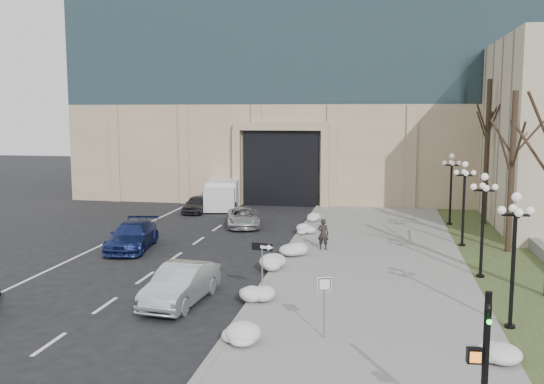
{
  "coord_description": "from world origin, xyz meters",
  "views": [
    {
      "loc": [
        3.9,
        -15.01,
        7.39
      ],
      "look_at": [
        -1.43,
        14.01,
        3.5
      ],
      "focal_mm": 40.0,
      "sensor_mm": 36.0,
      "label": 1
    }
  ],
  "objects_px": {
    "car_e": "(197,204)",
    "one_way_sign": "(266,254)",
    "pedestrian": "(323,234)",
    "box_truck": "(223,194)",
    "traffic_signal": "(483,377)",
    "keep_sign": "(324,294)",
    "lamppost_c": "(464,192)",
    "car_c": "(132,236)",
    "lamppost_b": "(483,211)",
    "lamppost_d": "(451,179)",
    "car_d": "(243,217)",
    "car_b": "(181,284)",
    "lamppost_a": "(514,242)"
  },
  "relations": [
    {
      "from": "pedestrian",
      "to": "keep_sign",
      "type": "bearing_deg",
      "value": 103.71
    },
    {
      "from": "one_way_sign",
      "to": "lamppost_d",
      "type": "bearing_deg",
      "value": 74.15
    },
    {
      "from": "car_d",
      "to": "lamppost_c",
      "type": "bearing_deg",
      "value": -30.32
    },
    {
      "from": "car_d",
      "to": "keep_sign",
      "type": "distance_m",
      "value": 20.22
    },
    {
      "from": "car_b",
      "to": "lamppost_b",
      "type": "height_order",
      "value": "lamppost_b"
    },
    {
      "from": "one_way_sign",
      "to": "lamppost_d",
      "type": "distance_m",
      "value": 20.22
    },
    {
      "from": "car_c",
      "to": "lamppost_c",
      "type": "bearing_deg",
      "value": 4.05
    },
    {
      "from": "car_d",
      "to": "lamppost_b",
      "type": "relative_size",
      "value": 0.93
    },
    {
      "from": "car_e",
      "to": "pedestrian",
      "type": "distance_m",
      "value": 15.17
    },
    {
      "from": "car_d",
      "to": "car_e",
      "type": "height_order",
      "value": "car_e"
    },
    {
      "from": "car_b",
      "to": "lamppost_c",
      "type": "xyz_separation_m",
      "value": [
        12.01,
        12.22,
        2.31
      ]
    },
    {
      "from": "car_e",
      "to": "box_truck",
      "type": "height_order",
      "value": "box_truck"
    },
    {
      "from": "pedestrian",
      "to": "box_truck",
      "type": "xyz_separation_m",
      "value": [
        -9.24,
        13.88,
        0.09
      ]
    },
    {
      "from": "one_way_sign",
      "to": "lamppost_d",
      "type": "height_order",
      "value": "lamppost_d"
    },
    {
      "from": "keep_sign",
      "to": "traffic_signal",
      "type": "height_order",
      "value": "traffic_signal"
    },
    {
      "from": "pedestrian",
      "to": "lamppost_b",
      "type": "distance_m",
      "value": 8.78
    },
    {
      "from": "car_e",
      "to": "lamppost_d",
      "type": "xyz_separation_m",
      "value": [
        17.9,
        -2.13,
        2.44
      ]
    },
    {
      "from": "one_way_sign",
      "to": "keep_sign",
      "type": "distance_m",
      "value": 4.32
    },
    {
      "from": "keep_sign",
      "to": "car_d",
      "type": "bearing_deg",
      "value": 92.02
    },
    {
      "from": "pedestrian",
      "to": "lamppost_b",
      "type": "xyz_separation_m",
      "value": [
        7.44,
        -4.16,
        2.12
      ]
    },
    {
      "from": "lamppost_d",
      "to": "traffic_signal",
      "type": "bearing_deg",
      "value": -94.55
    },
    {
      "from": "lamppost_a",
      "to": "car_e",
      "type": "bearing_deg",
      "value": 129.61
    },
    {
      "from": "pedestrian",
      "to": "traffic_signal",
      "type": "xyz_separation_m",
      "value": [
        5.23,
        -18.93,
        0.89
      ]
    },
    {
      "from": "box_truck",
      "to": "traffic_signal",
      "type": "distance_m",
      "value": 35.86
    },
    {
      "from": "box_truck",
      "to": "one_way_sign",
      "type": "distance_m",
      "value": 24.56
    },
    {
      "from": "car_d",
      "to": "lamppost_a",
      "type": "bearing_deg",
      "value": -66.1
    },
    {
      "from": "lamppost_b",
      "to": "keep_sign",
      "type": "bearing_deg",
      "value": -125.49
    },
    {
      "from": "car_b",
      "to": "lamppost_b",
      "type": "bearing_deg",
      "value": 30.66
    },
    {
      "from": "car_c",
      "to": "car_e",
      "type": "relative_size",
      "value": 1.36
    },
    {
      "from": "car_d",
      "to": "keep_sign",
      "type": "height_order",
      "value": "keep_sign"
    },
    {
      "from": "car_b",
      "to": "one_way_sign",
      "type": "xyz_separation_m",
      "value": [
        3.26,
        0.52,
        1.22
      ]
    },
    {
      "from": "keep_sign",
      "to": "lamppost_c",
      "type": "xyz_separation_m",
      "value": [
        6.15,
        15.13,
        1.5
      ]
    },
    {
      "from": "car_d",
      "to": "car_e",
      "type": "distance_m",
      "value": 6.73
    },
    {
      "from": "lamppost_c",
      "to": "keep_sign",
      "type": "bearing_deg",
      "value": -112.13
    },
    {
      "from": "car_c",
      "to": "traffic_signal",
      "type": "height_order",
      "value": "traffic_signal"
    },
    {
      "from": "car_b",
      "to": "car_d",
      "type": "height_order",
      "value": "car_b"
    },
    {
      "from": "keep_sign",
      "to": "car_c",
      "type": "bearing_deg",
      "value": 116.76
    },
    {
      "from": "car_e",
      "to": "one_way_sign",
      "type": "xyz_separation_m",
      "value": [
        9.16,
        -20.33,
        1.35
      ]
    },
    {
      "from": "lamppost_b",
      "to": "lamppost_d",
      "type": "distance_m",
      "value": 13.0
    },
    {
      "from": "lamppost_a",
      "to": "lamppost_d",
      "type": "height_order",
      "value": "same"
    },
    {
      "from": "car_c",
      "to": "pedestrian",
      "type": "xyz_separation_m",
      "value": [
        10.24,
        1.37,
        0.22
      ]
    },
    {
      "from": "pedestrian",
      "to": "lamppost_a",
      "type": "bearing_deg",
      "value": 132.88
    },
    {
      "from": "box_truck",
      "to": "lamppost_d",
      "type": "distance_m",
      "value": 17.54
    },
    {
      "from": "car_e",
      "to": "one_way_sign",
      "type": "height_order",
      "value": "one_way_sign"
    },
    {
      "from": "lamppost_b",
      "to": "lamppost_d",
      "type": "relative_size",
      "value": 1.0
    },
    {
      "from": "lamppost_a",
      "to": "lamppost_c",
      "type": "height_order",
      "value": "same"
    },
    {
      "from": "car_e",
      "to": "lamppost_c",
      "type": "relative_size",
      "value": 0.78
    },
    {
      "from": "traffic_signal",
      "to": "lamppost_c",
      "type": "height_order",
      "value": "lamppost_c"
    },
    {
      "from": "car_e",
      "to": "lamppost_b",
      "type": "relative_size",
      "value": 0.78
    },
    {
      "from": "lamppost_b",
      "to": "lamppost_c",
      "type": "height_order",
      "value": "same"
    }
  ]
}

